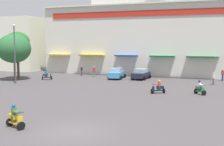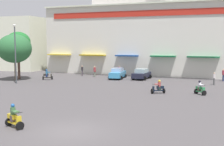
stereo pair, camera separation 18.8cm
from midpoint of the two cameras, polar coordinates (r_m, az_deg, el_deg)
The scene contains 17 objects.
ground_plane at distance 30.43m, azimuth 3.97°, elevation -4.29°, with size 128.00×128.00×0.00m, color #4A4647.
colonial_building at distance 52.35m, azimuth 11.21°, elevation 9.50°, with size 41.70×16.10×20.28m.
flank_building_left at distance 61.89m, azimuth -16.73°, elevation 5.38°, with size 10.06×9.16×10.07m.
plaza_tree_0 at distance 44.28m, azimuth -18.07°, elevation 4.48°, with size 4.77×4.77×6.52m.
plaza_tree_2 at distance 45.60m, azimuth -17.46°, elevation 5.62°, with size 3.65×3.37×6.90m.
parked_car_0 at distance 43.97m, azimuth 1.21°, elevation -0.06°, with size 2.48×4.41×1.57m.
parked_car_1 at distance 43.54m, azimuth 5.83°, elevation -0.18°, with size 2.50×4.16×1.53m.
scooter_rider_0 at distance 31.77m, azimuth 9.06°, elevation -2.84°, with size 1.52×1.21×1.45m.
scooter_rider_1 at distance 43.81m, azimuth -12.17°, elevation -0.43°, with size 1.51×1.13×1.53m.
scooter_rider_4 at distance 19.93m, azimuth -18.03°, elevation -8.20°, with size 1.54×1.02×1.55m.
scooter_rider_6 at distance 32.02m, azimuth 16.70°, elevation -2.90°, with size 1.31×1.31×1.47m.
pedestrian_0 at distance 47.62m, azimuth -5.62°, elevation 0.59°, with size 0.44×0.44×1.66m.
pedestrian_1 at distance 47.51m, azimuth 1.46°, elevation 0.55°, with size 0.51×0.51×1.64m.
pedestrian_2 at distance 46.10m, azimuth -3.23°, elevation 0.42°, with size 0.39×0.39×1.69m.
pedestrian_3 at distance 39.61m, azimuth 19.12°, elevation -0.86°, with size 0.39×0.39×1.61m.
pedestrian_4 at distance 43.96m, azimuth 20.71°, elevation -0.23°, with size 0.52×0.52×1.68m.
streetlamp_near at distance 40.43m, azimuth -17.94°, elevation 4.27°, with size 0.40×0.40×7.67m.
Camera 2 is at (8.50, -15.70, 5.42)m, focal length 47.65 mm.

